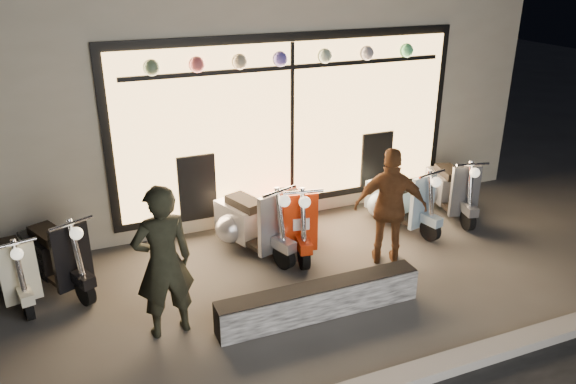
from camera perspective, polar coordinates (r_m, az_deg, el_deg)
name	(u,v)px	position (r m, az deg, el deg)	size (l,w,h in m)	color
ground	(292,288)	(7.18, 0.40, -9.71)	(40.00, 40.00, 0.00)	#383533
shop_building	(190,59)	(10.97, -9.93, 13.19)	(10.20, 6.23, 4.20)	beige
graffiti_barrier	(319,300)	(6.60, 3.21, -10.90)	(2.45, 0.28, 0.40)	black
scooter_silver	(248,221)	(7.93, -4.10, -2.92)	(0.80, 1.48, 1.06)	black
scooter_red	(291,216)	(8.06, 0.35, -2.47)	(0.64, 1.48, 1.05)	black
scooter_black	(53,253)	(7.70, -22.77, -5.75)	(0.85, 1.40, 1.02)	black
scooter_cream	(14,266)	(7.67, -26.11, -6.80)	(0.58, 1.29, 0.92)	black
scooter_blue	(396,199)	(8.83, 10.92, -0.73)	(0.64, 1.40, 1.00)	black
scooter_grey	(449,187)	(9.48, 16.03, 0.46)	(0.65, 1.42, 1.01)	black
man	(163,262)	(6.11, -12.55, -6.99)	(0.64, 0.42, 1.75)	black
woman	(390,207)	(7.52, 10.37, -1.53)	(0.95, 0.40, 1.62)	brown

